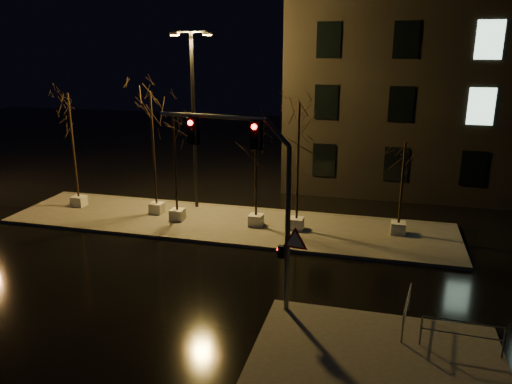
# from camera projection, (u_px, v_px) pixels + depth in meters

# --- Properties ---
(ground) EXTENTS (90.00, 90.00, 0.00)m
(ground) POSITION_uv_depth(u_px,v_px,m) (178.00, 278.00, 19.09)
(ground) COLOR black
(ground) RESTS_ON ground
(median) EXTENTS (22.00, 5.00, 0.15)m
(median) POSITION_uv_depth(u_px,v_px,m) (226.00, 224.00, 24.63)
(median) COLOR #4E4B45
(median) RESTS_ON ground
(sidewalk_corner) EXTENTS (7.00, 5.00, 0.15)m
(sidewalk_corner) POSITION_uv_depth(u_px,v_px,m) (377.00, 360.00, 14.01)
(sidewalk_corner) COLOR #4E4B45
(sidewalk_corner) RESTS_ON ground
(building) EXTENTS (25.00, 12.00, 15.00)m
(building) POSITION_uv_depth(u_px,v_px,m) (504.00, 63.00, 30.28)
(building) COLOR black
(building) RESTS_ON ground
(tree_0) EXTENTS (1.80, 1.80, 6.22)m
(tree_0) POSITION_uv_depth(u_px,v_px,m) (70.00, 119.00, 25.75)
(tree_0) COLOR beige
(tree_0) RESTS_ON median
(tree_1) EXTENTS (1.80, 1.80, 6.43)m
(tree_1) POSITION_uv_depth(u_px,v_px,m) (152.00, 119.00, 24.54)
(tree_1) COLOR beige
(tree_1) RESTS_ON median
(tree_2) EXTENTS (1.80, 1.80, 5.49)m
(tree_2) POSITION_uv_depth(u_px,v_px,m) (174.00, 137.00, 23.75)
(tree_2) COLOR beige
(tree_2) RESTS_ON median
(tree_3) EXTENTS (1.80, 1.80, 5.02)m
(tree_3) POSITION_uv_depth(u_px,v_px,m) (256.00, 148.00, 23.07)
(tree_3) COLOR beige
(tree_3) RESTS_ON median
(tree_4) EXTENTS (1.80, 1.80, 6.11)m
(tree_4) POSITION_uv_depth(u_px,v_px,m) (299.00, 132.00, 22.39)
(tree_4) COLOR beige
(tree_4) RESTS_ON median
(tree_5) EXTENTS (1.80, 1.80, 4.42)m
(tree_5) POSITION_uv_depth(u_px,v_px,m) (404.00, 163.00, 22.18)
(tree_5) COLOR beige
(tree_5) RESTS_ON median
(traffic_signal_mast) EXTENTS (5.14, 0.75, 6.32)m
(traffic_signal_mast) POSITION_uv_depth(u_px,v_px,m) (258.00, 185.00, 15.74)
(traffic_signal_mast) COLOR slate
(traffic_signal_mast) RESTS_ON sidewalk_corner
(streetlight_main) EXTENTS (2.27, 0.49, 9.08)m
(streetlight_main) POSITION_uv_depth(u_px,v_px,m) (193.00, 109.00, 25.50)
(streetlight_main) COLOR black
(streetlight_main) RESTS_ON median
(guard_rail_a) EXTENTS (2.24, 0.15, 0.97)m
(guard_rail_a) POSITION_uv_depth(u_px,v_px,m) (462.00, 332.00, 14.09)
(guard_rail_a) COLOR slate
(guard_rail_a) RESTS_ON sidewalk_corner
(guard_rail_b) EXTENTS (0.33, 2.07, 0.99)m
(guard_rail_b) POSITION_uv_depth(u_px,v_px,m) (407.00, 307.00, 15.41)
(guard_rail_b) COLOR slate
(guard_rail_b) RESTS_ON sidewalk_corner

